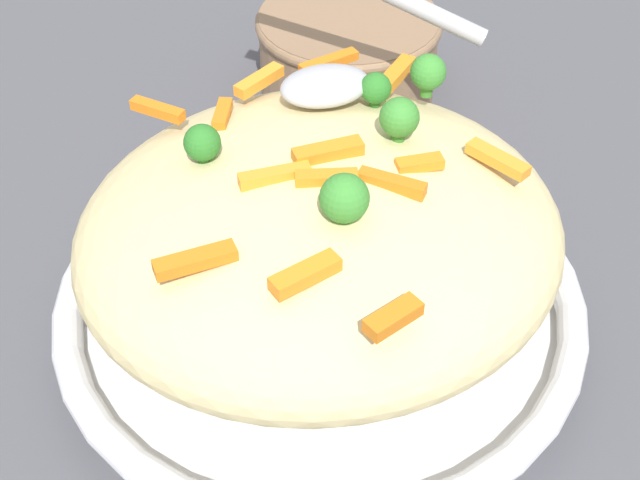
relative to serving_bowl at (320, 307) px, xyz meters
The scene contains 24 objects.
ground_plane 0.02m from the serving_bowl, ahead, with size 2.40×2.40×0.00m, color #4C4C51.
serving_bowl is the anchor object (origin of this frame).
pasta_mound 0.06m from the serving_bowl, ahead, with size 0.29×0.27×0.10m, color #DBC689.
carrot_piece_0 0.13m from the serving_bowl, 66.82° to the left, with size 0.04×0.01×0.01m, color orange.
carrot_piece_1 0.16m from the serving_bowl, 50.50° to the right, with size 0.04×0.01×0.01m, color orange.
carrot_piece_2 0.15m from the serving_bowl, 85.74° to the right, with size 0.04×0.01×0.01m, color orange.
carrot_piece_3 0.12m from the serving_bowl, 129.52° to the right, with size 0.04×0.01×0.01m, color orange.
carrot_piece_4 0.12m from the serving_bowl, ahead, with size 0.04×0.01×0.01m, color orange.
carrot_piece_5 0.15m from the serving_bowl, 91.12° to the left, with size 0.03×0.01×0.01m, color orange.
carrot_piece_6 0.12m from the serving_bowl, 168.24° to the left, with size 0.03×0.01×0.01m, color orange.
carrot_piece_7 0.14m from the serving_bowl, 63.32° to the right, with size 0.03×0.01×0.01m, color orange.
carrot_piece_8 0.12m from the serving_bowl, 144.03° to the left, with size 0.04×0.01×0.01m, color orange.
carrot_piece_9 0.16m from the serving_bowl, 110.65° to the right, with size 0.04×0.01×0.01m, color orange.
carrot_piece_10 0.14m from the serving_bowl, 29.46° to the left, with size 0.04×0.01×0.01m, color orange.
carrot_piece_11 0.16m from the serving_bowl, 133.29° to the right, with size 0.04×0.01×0.01m, color orange.
carrot_piece_12 0.11m from the serving_bowl, 112.57° to the left, with size 0.03×0.01×0.01m, color orange.
carrot_piece_13 0.15m from the serving_bowl, behind, with size 0.04×0.01×0.01m, color orange.
broccoli_floret_0 0.16m from the serving_bowl, 146.28° to the right, with size 0.02×0.02×0.03m.
broccoli_floret_1 0.13m from the serving_bowl, 162.52° to the right, with size 0.02×0.02×0.03m.
broccoli_floret_2 0.14m from the serving_bowl, 132.79° to the right, with size 0.02×0.02×0.02m.
broccoli_floret_3 0.13m from the serving_bowl, 94.20° to the left, with size 0.03×0.03×0.03m.
broccoli_floret_4 0.14m from the serving_bowl, 30.72° to the right, with size 0.02×0.02×0.02m.
serving_spoon 0.17m from the serving_bowl, 114.61° to the right, with size 0.15×0.14×0.07m.
companion_bowl 0.28m from the serving_bowl, 112.84° to the right, with size 0.16×0.16×0.08m.
Camera 1 is at (0.12, 0.36, 0.44)m, focal length 49.74 mm.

